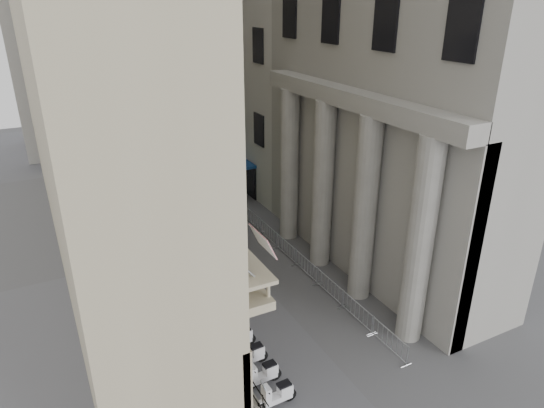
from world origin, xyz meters
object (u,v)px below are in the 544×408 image
Objects in this scene: security_tent at (171,209)px; pedestrian_a at (241,216)px; info_kiosk at (142,211)px; scooter_0 at (277,405)px; pedestrian_b at (179,170)px; street_lamp at (143,164)px.

pedestrian_a is at bearing 5.87° from security_tent.
info_kiosk is 1.05× the size of pedestrian_a.
scooter_0 is at bearing -82.09° from info_kiosk.
pedestrian_b is (4.41, 27.50, 0.82)m from scooter_0.
street_lamp is 3.85× the size of pedestrian_a.
info_kiosk is at bearing -33.48° from pedestrian_a.
pedestrian_a is at bearing -20.68° from scooter_0.
street_lamp is (-0.31, 19.71, 4.45)m from scooter_0.
pedestrian_b is at bearing -11.09° from scooter_0.
scooter_0 is at bearing 70.75° from pedestrian_a.
info_kiosk is (-0.98, 4.43, -1.69)m from security_tent.
scooter_0 is 15.28m from security_tent.
pedestrian_a reaches higher than pedestrian_b.
info_kiosk reaches higher than scooter_0.
security_tent is at bearing -60.81° from street_lamp.
street_lamp reaches higher than pedestrian_a.
pedestrian_b is at bearing 71.39° from security_tent.
security_tent is (0.21, 15.03, 2.73)m from scooter_0.
security_tent reaches higher than pedestrian_a.
scooter_0 is at bearing -90.80° from security_tent.
security_tent is 2.06× the size of pedestrian_a.
pedestrian_b reaches higher than scooter_0.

